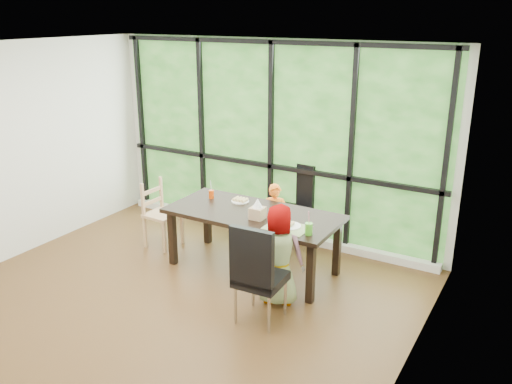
# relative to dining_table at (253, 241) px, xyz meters

# --- Properties ---
(ground) EXTENTS (5.00, 5.00, 0.00)m
(ground) POSITION_rel_dining_table_xyz_m (-0.36, -1.10, -0.38)
(ground) COLOR black
(ground) RESTS_ON ground
(back_wall) EXTENTS (5.00, 0.00, 5.00)m
(back_wall) POSITION_rel_dining_table_xyz_m (-0.36, 1.15, 0.98)
(back_wall) COLOR silver
(back_wall) RESTS_ON ground
(foliage_backdrop) EXTENTS (4.80, 0.02, 2.65)m
(foliage_backdrop) POSITION_rel_dining_table_xyz_m (-0.36, 1.13, 0.98)
(foliage_backdrop) COLOR #1F4E18
(foliage_backdrop) RESTS_ON back_wall
(window_mullions) EXTENTS (4.80, 0.06, 2.65)m
(window_mullions) POSITION_rel_dining_table_xyz_m (-0.36, 1.09, 0.98)
(window_mullions) COLOR black
(window_mullions) RESTS_ON back_wall
(window_sill) EXTENTS (4.80, 0.12, 0.10)m
(window_sill) POSITION_rel_dining_table_xyz_m (-0.36, 1.05, -0.33)
(window_sill) COLOR silver
(window_sill) RESTS_ON ground
(dining_table) EXTENTS (2.13, 1.07, 0.75)m
(dining_table) POSITION_rel_dining_table_xyz_m (0.00, 0.00, 0.00)
(dining_table) COLOR black
(dining_table) RESTS_ON ground
(chair_window_leather) EXTENTS (0.54, 0.54, 1.08)m
(chair_window_leather) POSITION_rel_dining_table_xyz_m (0.03, 0.97, 0.17)
(chair_window_leather) COLOR black
(chair_window_leather) RESTS_ON ground
(chair_interior_leather) EXTENTS (0.48, 0.48, 1.08)m
(chair_interior_leather) POSITION_rel_dining_table_xyz_m (0.64, -0.94, 0.17)
(chair_interior_leather) COLOR black
(chair_interior_leather) RESTS_ON ground
(chair_end_beech) EXTENTS (0.41, 0.43, 0.90)m
(chair_end_beech) POSITION_rel_dining_table_xyz_m (-1.40, -0.00, 0.08)
(chair_end_beech) COLOR tan
(chair_end_beech) RESTS_ON ground
(child_toddler) EXTENTS (0.40, 0.33, 0.93)m
(child_toddler) POSITION_rel_dining_table_xyz_m (0.00, 0.57, 0.09)
(child_toddler) COLOR orange
(child_toddler) RESTS_ON ground
(child_older) EXTENTS (0.63, 0.51, 1.12)m
(child_older) POSITION_rel_dining_table_xyz_m (0.62, -0.53, 0.19)
(child_older) COLOR slate
(child_older) RESTS_ON ground
(placemat) EXTENTS (0.48, 0.35, 0.01)m
(placemat) POSITION_rel_dining_table_xyz_m (0.57, -0.23, 0.38)
(placemat) COLOR tan
(placemat) RESTS_ON dining_table
(plate_far) EXTENTS (0.22, 0.22, 0.01)m
(plate_far) POSITION_rel_dining_table_xyz_m (-0.32, 0.23, 0.38)
(plate_far) COLOR white
(plate_far) RESTS_ON dining_table
(plate_near) EXTENTS (0.26, 0.26, 0.02)m
(plate_near) POSITION_rel_dining_table_xyz_m (0.58, -0.19, 0.38)
(plate_near) COLOR white
(plate_near) RESTS_ON dining_table
(orange_cup) EXTENTS (0.07, 0.07, 0.11)m
(orange_cup) POSITION_rel_dining_table_xyz_m (-0.71, 0.16, 0.43)
(orange_cup) COLOR #DC4508
(orange_cup) RESTS_ON dining_table
(green_cup) EXTENTS (0.08, 0.08, 0.13)m
(green_cup) POSITION_rel_dining_table_xyz_m (0.86, -0.28, 0.44)
(green_cup) COLOR #4EB829
(green_cup) RESTS_ON dining_table
(tissue_box) EXTENTS (0.16, 0.16, 0.14)m
(tissue_box) POSITION_rel_dining_table_xyz_m (0.15, -0.15, 0.44)
(tissue_box) COLOR tan
(tissue_box) RESTS_ON dining_table
(crepe_rolls_far) EXTENTS (0.20, 0.12, 0.04)m
(crepe_rolls_far) POSITION_rel_dining_table_xyz_m (-0.32, 0.23, 0.41)
(crepe_rolls_far) COLOR tan
(crepe_rolls_far) RESTS_ON plate_far
(crepe_rolls_near) EXTENTS (0.10, 0.12, 0.04)m
(crepe_rolls_near) POSITION_rel_dining_table_xyz_m (0.58, -0.19, 0.41)
(crepe_rolls_near) COLOR tan
(crepe_rolls_near) RESTS_ON plate_near
(straw_white) EXTENTS (0.01, 0.04, 0.20)m
(straw_white) POSITION_rel_dining_table_xyz_m (-0.71, 0.16, 0.52)
(straw_white) COLOR white
(straw_white) RESTS_ON orange_cup
(straw_pink) EXTENTS (0.01, 0.04, 0.20)m
(straw_pink) POSITION_rel_dining_table_xyz_m (0.86, -0.28, 0.55)
(straw_pink) COLOR pink
(straw_pink) RESTS_ON green_cup
(tissue) EXTENTS (0.12, 0.12, 0.11)m
(tissue) POSITION_rel_dining_table_xyz_m (0.15, -0.15, 0.57)
(tissue) COLOR white
(tissue) RESTS_ON tissue_box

